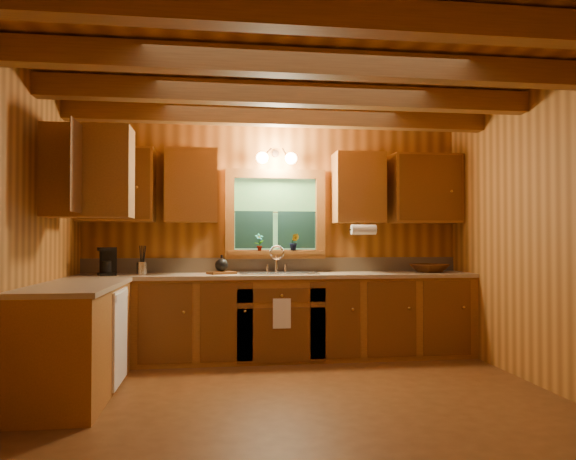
# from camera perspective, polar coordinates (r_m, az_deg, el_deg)

# --- Properties ---
(room) EXTENTS (4.20, 4.20, 4.20)m
(room) POSITION_cam_1_polar(r_m,az_deg,el_deg) (4.09, 1.48, -0.48)
(room) COLOR #5C3516
(room) RESTS_ON ground
(ceiling_beams) EXTENTS (4.20, 2.54, 0.18)m
(ceiling_beams) POSITION_cam_1_polar(r_m,az_deg,el_deg) (4.27, 1.48, 15.70)
(ceiling_beams) COLOR brown
(ceiling_beams) RESTS_ON room
(base_cabinets) EXTENTS (4.20, 2.22, 0.86)m
(base_cabinets) POSITION_cam_1_polar(r_m,az_deg,el_deg) (5.39, -5.99, -9.92)
(base_cabinets) COLOR brown
(base_cabinets) RESTS_ON ground
(countertop) EXTENTS (4.20, 2.24, 0.04)m
(countertop) POSITION_cam_1_polar(r_m,az_deg,el_deg) (5.34, -5.83, -5.14)
(countertop) COLOR tan
(countertop) RESTS_ON base_cabinets
(backsplash) EXTENTS (4.20, 0.02, 0.16)m
(backsplash) POSITION_cam_1_polar(r_m,az_deg,el_deg) (5.96, -1.38, -3.76)
(backsplash) COLOR #9C8768
(backsplash) RESTS_ON room
(dishwasher_panel) EXTENTS (0.02, 0.60, 0.80)m
(dishwasher_panel) POSITION_cam_1_polar(r_m,az_deg,el_deg) (4.86, -17.58, -10.84)
(dishwasher_panel) COLOR white
(dishwasher_panel) RESTS_ON base_cabinets
(upper_cabinets) EXTENTS (4.19, 1.77, 0.78)m
(upper_cabinets) POSITION_cam_1_polar(r_m,az_deg,el_deg) (5.49, -6.74, 5.01)
(upper_cabinets) COLOR brown
(upper_cabinets) RESTS_ON room
(window) EXTENTS (1.12, 0.08, 1.00)m
(window) POSITION_cam_1_polar(r_m,az_deg,el_deg) (5.94, -1.36, 1.52)
(window) COLOR brown
(window) RESTS_ON room
(window_sill) EXTENTS (1.06, 0.14, 0.04)m
(window_sill) POSITION_cam_1_polar(r_m,az_deg,el_deg) (5.89, -1.31, -2.43)
(window_sill) COLOR brown
(window_sill) RESTS_ON room
(wall_sconce) EXTENTS (0.45, 0.21, 0.17)m
(wall_sconce) POSITION_cam_1_polar(r_m,az_deg,el_deg) (5.89, -1.23, 7.76)
(wall_sconce) COLOR black
(wall_sconce) RESTS_ON room
(paper_towel_roll) EXTENTS (0.27, 0.11, 0.11)m
(paper_towel_roll) POSITION_cam_1_polar(r_m,az_deg,el_deg) (5.78, 8.10, 0.03)
(paper_towel_roll) COLOR white
(paper_towel_roll) RESTS_ON upper_cabinets
(dish_towel) EXTENTS (0.18, 0.01, 0.30)m
(dish_towel) POSITION_cam_1_polar(r_m,az_deg,el_deg) (5.39, -0.66, -8.95)
(dish_towel) COLOR white
(dish_towel) RESTS_ON base_cabinets
(sink) EXTENTS (0.82, 0.48, 0.43)m
(sink) POSITION_cam_1_polar(r_m,az_deg,el_deg) (5.69, -1.07, -5.14)
(sink) COLOR silver
(sink) RESTS_ON countertop
(coffee_maker) EXTENTS (0.16, 0.20, 0.28)m
(coffee_maker) POSITION_cam_1_polar(r_m,az_deg,el_deg) (5.70, -18.83, -3.22)
(coffee_maker) COLOR black
(coffee_maker) RESTS_ON countertop
(utensil_crock) EXTENTS (0.11, 0.11, 0.30)m
(utensil_crock) POSITION_cam_1_polar(r_m,az_deg,el_deg) (5.68, -15.42, -3.91)
(utensil_crock) COLOR silver
(utensil_crock) RESTS_ON countertop
(cutting_board) EXTENTS (0.33, 0.29, 0.02)m
(cutting_board) POSITION_cam_1_polar(r_m,az_deg,el_deg) (5.66, -7.15, -4.58)
(cutting_board) COLOR brown
(cutting_board) RESTS_ON countertop
(teakettle) EXTENTS (0.14, 0.14, 0.18)m
(teakettle) POSITION_cam_1_polar(r_m,az_deg,el_deg) (5.66, -7.15, -3.75)
(teakettle) COLOR black
(teakettle) RESTS_ON cutting_board
(wicker_basket) EXTENTS (0.50, 0.50, 0.09)m
(wicker_basket) POSITION_cam_1_polar(r_m,az_deg,el_deg) (6.09, 14.95, -3.98)
(wicker_basket) COLOR #48230C
(wicker_basket) RESTS_ON countertop
(potted_plant_left) EXTENTS (0.12, 0.10, 0.19)m
(potted_plant_left) POSITION_cam_1_polar(r_m,az_deg,el_deg) (5.84, -3.10, -1.30)
(potted_plant_left) COLOR brown
(potted_plant_left) RESTS_ON window_sill
(potted_plant_right) EXTENTS (0.12, 0.10, 0.19)m
(potted_plant_right) POSITION_cam_1_polar(r_m,az_deg,el_deg) (5.89, 0.67, -1.31)
(potted_plant_right) COLOR brown
(potted_plant_right) RESTS_ON window_sill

